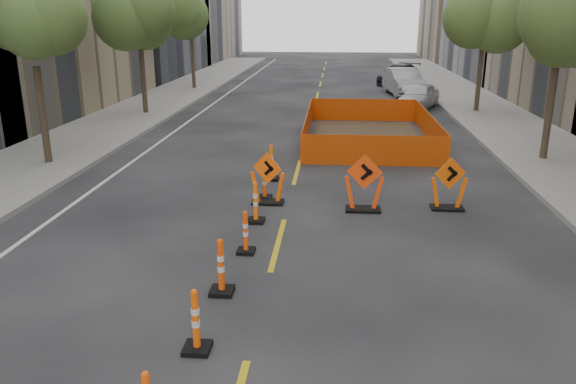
# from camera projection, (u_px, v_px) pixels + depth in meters

# --- Properties ---
(ground_plane) EXTENTS (140.00, 140.00, 0.00)m
(ground_plane) POSITION_uv_depth(u_px,v_px,m) (252.00, 343.00, 8.78)
(ground_plane) COLOR black
(sidewalk_left) EXTENTS (4.00, 90.00, 0.15)m
(sidewalk_left) POSITION_uv_depth(u_px,v_px,m) (60.00, 150.00, 20.89)
(sidewalk_left) COLOR gray
(sidewalk_left) RESTS_ON ground
(sidewalk_right) EXTENTS (4.00, 90.00, 0.15)m
(sidewalk_right) POSITION_uv_depth(u_px,v_px,m) (560.00, 160.00, 19.40)
(sidewalk_right) COLOR gray
(sidewalk_right) RESTS_ON ground
(tree_l_b) EXTENTS (2.80, 2.80, 5.95)m
(tree_l_b) POSITION_uv_depth(u_px,v_px,m) (31.00, 27.00, 17.59)
(tree_l_b) COLOR #382B1E
(tree_l_b) RESTS_ON ground
(tree_l_c) EXTENTS (2.80, 2.80, 5.95)m
(tree_l_c) POSITION_uv_depth(u_px,v_px,m) (139.00, 22.00, 27.08)
(tree_l_c) COLOR #382B1E
(tree_l_c) RESTS_ON ground
(tree_l_d) EXTENTS (2.80, 2.80, 5.95)m
(tree_l_d) POSITION_uv_depth(u_px,v_px,m) (191.00, 20.00, 36.57)
(tree_l_d) COLOR #382B1E
(tree_l_d) RESTS_ON ground
(tree_r_b) EXTENTS (2.80, 2.80, 5.95)m
(tree_r_b) POSITION_uv_depth(u_px,v_px,m) (561.00, 26.00, 18.10)
(tree_r_b) COLOR #382B1E
(tree_r_b) RESTS_ON ground
(tree_r_c) EXTENTS (2.80, 2.80, 5.95)m
(tree_r_c) POSITION_uv_depth(u_px,v_px,m) (485.00, 22.00, 27.59)
(tree_r_c) COLOR #382B1E
(tree_r_c) RESTS_ON ground
(channelizer_3) EXTENTS (0.41, 0.41, 1.04)m
(channelizer_3) POSITION_uv_depth(u_px,v_px,m) (196.00, 320.00, 8.41)
(channelizer_3) COLOR #E34D09
(channelizer_3) RESTS_ON ground
(channelizer_4) EXTENTS (0.43, 0.43, 1.08)m
(channelizer_4) POSITION_uv_depth(u_px,v_px,m) (221.00, 266.00, 10.17)
(channelizer_4) COLOR #E13F09
(channelizer_4) RESTS_ON ground
(channelizer_5) EXTENTS (0.38, 0.38, 0.96)m
(channelizer_5) POSITION_uv_depth(u_px,v_px,m) (246.00, 232.00, 11.94)
(channelizer_5) COLOR #ED4209
(channelizer_5) RESTS_ON ground
(channelizer_6) EXTENTS (0.41, 0.41, 1.05)m
(channelizer_6) POSITION_uv_depth(u_px,v_px,m) (256.00, 202.00, 13.69)
(channelizer_6) COLOR #FF5D0A
(channelizer_6) RESTS_ON ground
(channelizer_7) EXTENTS (0.40, 0.40, 1.01)m
(channelizer_7) POSITION_uv_depth(u_px,v_px,m) (265.00, 181.00, 15.46)
(channelizer_7) COLOR #D84809
(channelizer_7) RESTS_ON ground
(channelizer_8) EXTENTS (0.44, 0.44, 1.11)m
(channelizer_8) POSITION_uv_depth(u_px,v_px,m) (271.00, 163.00, 17.21)
(channelizer_8) COLOR #DE5B09
(channelizer_8) RESTS_ON ground
(chevron_sign_left) EXTENTS (1.10, 0.89, 1.43)m
(chevron_sign_left) POSITION_uv_depth(u_px,v_px,m) (268.00, 178.00, 15.01)
(chevron_sign_left) COLOR #FF580A
(chevron_sign_left) RESTS_ON ground
(chevron_sign_center) EXTENTS (1.08, 0.72, 1.52)m
(chevron_sign_center) POSITION_uv_depth(u_px,v_px,m) (364.00, 183.00, 14.43)
(chevron_sign_center) COLOR #EA3D09
(chevron_sign_center) RESTS_ON ground
(chevron_sign_right) EXTENTS (1.05, 0.78, 1.41)m
(chevron_sign_right) POSITION_uv_depth(u_px,v_px,m) (449.00, 183.00, 14.56)
(chevron_sign_right) COLOR #E45209
(chevron_sign_right) RESTS_ON ground
(safety_fence) EXTENTS (4.97, 8.42, 1.05)m
(safety_fence) POSITION_uv_depth(u_px,v_px,m) (368.00, 127.00, 22.82)
(safety_fence) COLOR #EF420C
(safety_fence) RESTS_ON ground
(parked_car_near) EXTENTS (2.97, 4.29, 1.36)m
(parked_car_near) POSITION_uv_depth(u_px,v_px,m) (419.00, 96.00, 30.29)
(parked_car_near) COLOR silver
(parked_car_near) RESTS_ON ground
(parked_car_mid) EXTENTS (2.39, 5.21, 1.66)m
(parked_car_mid) POSITION_uv_depth(u_px,v_px,m) (404.00, 82.00, 35.11)
(parked_car_mid) COLOR #A6A6AB
(parked_car_mid) RESTS_ON ground
(parked_car_far) EXTENTS (3.85, 5.26, 1.42)m
(parked_car_far) POSITION_uv_depth(u_px,v_px,m) (399.00, 74.00, 40.81)
(parked_car_far) COLOR black
(parked_car_far) RESTS_ON ground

